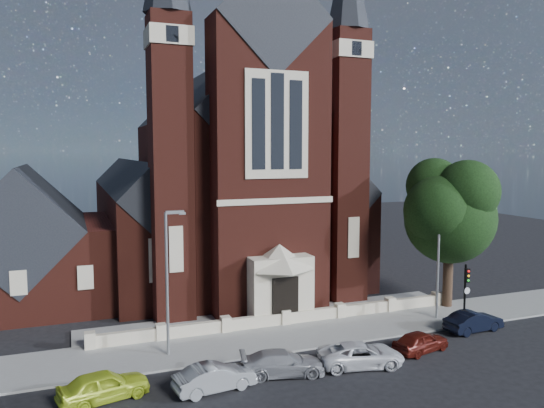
{
  "coord_description": "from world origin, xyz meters",
  "views": [
    {
      "loc": [
        -12.78,
        -24.43,
        11.31
      ],
      "look_at": [
        1.2,
        12.0,
        7.38
      ],
      "focal_mm": 35.0,
      "sensor_mm": 36.0,
      "label": 1
    }
  ],
  "objects_px": {
    "church": "(217,185)",
    "car_lime_van": "(104,386)",
    "street_lamp_left": "(168,275)",
    "car_dark_red": "(421,341)",
    "car_navy": "(474,321)",
    "car_white_suv": "(361,355)",
    "car_silver_b": "(283,363)",
    "street_lamp_right": "(440,252)",
    "car_silver_a": "(215,377)",
    "traffic_signal": "(466,286)",
    "parish_hall": "(25,250)",
    "street_tree": "(454,212)"
  },
  "relations": [
    {
      "from": "car_silver_a",
      "to": "car_silver_b",
      "type": "distance_m",
      "value": 3.69
    },
    {
      "from": "car_silver_b",
      "to": "street_lamp_right",
      "type": "bearing_deg",
      "value": -58.02
    },
    {
      "from": "street_lamp_right",
      "to": "car_white_suv",
      "type": "relative_size",
      "value": 1.78
    },
    {
      "from": "street_lamp_left",
      "to": "car_lime_van",
      "type": "height_order",
      "value": "street_lamp_left"
    },
    {
      "from": "church",
      "to": "car_silver_b",
      "type": "xyz_separation_m",
      "value": [
        -3.02,
        -23.46,
        -7.56
      ]
    },
    {
      "from": "church",
      "to": "car_silver_b",
      "type": "height_order",
      "value": "church"
    },
    {
      "from": "church",
      "to": "car_navy",
      "type": "relative_size",
      "value": 8.87
    },
    {
      "from": "church",
      "to": "car_silver_b",
      "type": "distance_m",
      "value": 24.83
    },
    {
      "from": "street_lamp_right",
      "to": "car_silver_a",
      "type": "bearing_deg",
      "value": -163.44
    },
    {
      "from": "church",
      "to": "car_white_suv",
      "type": "relative_size",
      "value": 7.68
    },
    {
      "from": "parish_hall",
      "to": "car_silver_a",
      "type": "relative_size",
      "value": 3.12
    },
    {
      "from": "church",
      "to": "car_dark_red",
      "type": "relative_size",
      "value": 9.76
    },
    {
      "from": "traffic_signal",
      "to": "car_white_suv",
      "type": "relative_size",
      "value": 0.88
    },
    {
      "from": "church",
      "to": "street_lamp_left",
      "type": "bearing_deg",
      "value": -112.66
    },
    {
      "from": "street_tree",
      "to": "car_silver_b",
      "type": "distance_m",
      "value": 17.96
    },
    {
      "from": "parish_hall",
      "to": "church",
      "type": "bearing_deg",
      "value": 17.16
    },
    {
      "from": "car_silver_a",
      "to": "car_navy",
      "type": "relative_size",
      "value": 0.99
    },
    {
      "from": "car_silver_b",
      "to": "car_silver_a",
      "type": "bearing_deg",
      "value": 110.19
    },
    {
      "from": "traffic_signal",
      "to": "car_silver_a",
      "type": "xyz_separation_m",
      "value": [
        -17.68,
        -3.41,
        -1.94
      ]
    },
    {
      "from": "car_dark_red",
      "to": "car_navy",
      "type": "bearing_deg",
      "value": -85.68
    },
    {
      "from": "car_dark_red",
      "to": "car_navy",
      "type": "height_order",
      "value": "car_navy"
    },
    {
      "from": "traffic_signal",
      "to": "car_dark_red",
      "type": "xyz_separation_m",
      "value": [
        -5.6,
        -2.87,
        -1.97
      ]
    },
    {
      "from": "church",
      "to": "car_white_suv",
      "type": "bearing_deg",
      "value": -87.06
    },
    {
      "from": "parish_hall",
      "to": "car_lime_van",
      "type": "height_order",
      "value": "parish_hall"
    },
    {
      "from": "car_dark_red",
      "to": "car_lime_van",
      "type": "bearing_deg",
      "value": 75.77
    },
    {
      "from": "parish_hall",
      "to": "car_lime_van",
      "type": "distance_m",
      "value": 18.96
    },
    {
      "from": "street_lamp_right",
      "to": "car_silver_a",
      "type": "distance_m",
      "value": 17.94
    },
    {
      "from": "car_lime_van",
      "to": "car_silver_b",
      "type": "distance_m",
      "value": 8.63
    },
    {
      "from": "car_navy",
      "to": "parish_hall",
      "type": "bearing_deg",
      "value": 52.91
    },
    {
      "from": "car_lime_van",
      "to": "car_white_suv",
      "type": "relative_size",
      "value": 0.9
    },
    {
      "from": "street_lamp_left",
      "to": "car_silver_a",
      "type": "relative_size",
      "value": 2.07
    },
    {
      "from": "street_lamp_left",
      "to": "car_silver_b",
      "type": "bearing_deg",
      "value": -42.75
    },
    {
      "from": "traffic_signal",
      "to": "car_navy",
      "type": "xyz_separation_m",
      "value": [
        -0.37,
        -1.22,
        -1.93
      ]
    },
    {
      "from": "traffic_signal",
      "to": "car_silver_a",
      "type": "height_order",
      "value": "traffic_signal"
    },
    {
      "from": "church",
      "to": "car_lime_van",
      "type": "relative_size",
      "value": 8.56
    },
    {
      "from": "traffic_signal",
      "to": "car_dark_red",
      "type": "relative_size",
      "value": 1.12
    },
    {
      "from": "car_navy",
      "to": "street_tree",
      "type": "bearing_deg",
      "value": -28.52
    },
    {
      "from": "church",
      "to": "car_silver_a",
      "type": "xyz_separation_m",
      "value": [
        -6.68,
        -23.93,
        -7.54
      ]
    },
    {
      "from": "car_silver_b",
      "to": "car_white_suv",
      "type": "bearing_deg",
      "value": -83.31
    },
    {
      "from": "street_lamp_left",
      "to": "car_silver_b",
      "type": "xyz_separation_m",
      "value": [
        4.89,
        -4.52,
        -3.97
      ]
    },
    {
      "from": "car_dark_red",
      "to": "parish_hall",
      "type": "bearing_deg",
      "value": 36.0
    },
    {
      "from": "church",
      "to": "street_lamp_left",
      "type": "height_order",
      "value": "church"
    },
    {
      "from": "street_lamp_left",
      "to": "street_lamp_right",
      "type": "relative_size",
      "value": 1.0
    },
    {
      "from": "car_navy",
      "to": "car_silver_b",
      "type": "bearing_deg",
      "value": 92.38
    },
    {
      "from": "street_lamp_left",
      "to": "car_silver_a",
      "type": "bearing_deg",
      "value": -76.17
    },
    {
      "from": "church",
      "to": "street_tree",
      "type": "height_order",
      "value": "church"
    },
    {
      "from": "church",
      "to": "street_lamp_right",
      "type": "distance_m",
      "value": 21.76
    },
    {
      "from": "car_white_suv",
      "to": "car_navy",
      "type": "height_order",
      "value": "car_navy"
    },
    {
      "from": "street_lamp_left",
      "to": "traffic_signal",
      "type": "bearing_deg",
      "value": -4.76
    },
    {
      "from": "car_lime_van",
      "to": "car_silver_a",
      "type": "height_order",
      "value": "car_lime_van"
    }
  ]
}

